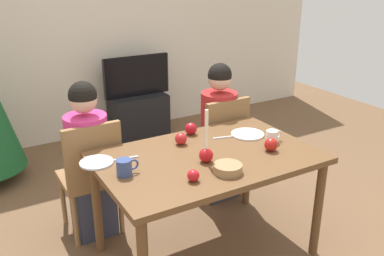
{
  "coord_description": "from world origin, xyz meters",
  "views": [
    {
      "loc": [
        -1.32,
        -2.07,
        1.89
      ],
      "look_at": [
        0.0,
        0.2,
        0.87
      ],
      "focal_mm": 39.3,
      "sensor_mm": 36.0,
      "label": 1
    }
  ],
  "objects_px": {
    "mug_right": "(272,136)",
    "apple_by_left_plate": "(181,139)",
    "person_left_child": "(89,163)",
    "person_right_child": "(218,134)",
    "apple_far_edge": "(271,144)",
    "chair_right": "(220,142)",
    "tv": "(137,76)",
    "apple_near_candle": "(191,129)",
    "dining_table": "(207,167)",
    "plate_left": "(97,162)",
    "chair_left": "(91,172)",
    "candle_centerpiece": "(206,152)",
    "bowl_walnuts": "(228,168)",
    "apple_by_right_mug": "(193,176)",
    "tv_stand": "(139,115)",
    "mug_left": "(125,167)",
    "plate_right": "(248,134)"
  },
  "relations": [
    {
      "from": "mug_right",
      "to": "apple_by_left_plate",
      "type": "distance_m",
      "value": 0.63
    },
    {
      "from": "person_left_child",
      "to": "apple_by_left_plate",
      "type": "distance_m",
      "value": 0.7
    },
    {
      "from": "person_right_child",
      "to": "apple_far_edge",
      "type": "xyz_separation_m",
      "value": [
        -0.12,
        -0.79,
        0.23
      ]
    },
    {
      "from": "apple_by_left_plate",
      "to": "mug_right",
      "type": "bearing_deg",
      "value": -26.88
    },
    {
      "from": "chair_right",
      "to": "tv",
      "type": "distance_m",
      "value": 1.7
    },
    {
      "from": "apple_near_candle",
      "to": "dining_table",
      "type": "bearing_deg",
      "value": -103.16
    },
    {
      "from": "person_left_child",
      "to": "plate_left",
      "type": "height_order",
      "value": "person_left_child"
    },
    {
      "from": "person_right_child",
      "to": "chair_left",
      "type": "bearing_deg",
      "value": -178.32
    },
    {
      "from": "chair_left",
      "to": "candle_centerpiece",
      "type": "relative_size",
      "value": 2.63
    },
    {
      "from": "plate_left",
      "to": "apple_far_edge",
      "type": "relative_size",
      "value": 2.32
    },
    {
      "from": "chair_right",
      "to": "tv",
      "type": "xyz_separation_m",
      "value": [
        -0.02,
        1.69,
        0.2
      ]
    },
    {
      "from": "person_right_child",
      "to": "bowl_walnuts",
      "type": "distance_m",
      "value": 1.07
    },
    {
      "from": "apple_by_left_plate",
      "to": "apple_by_right_mug",
      "type": "distance_m",
      "value": 0.53
    },
    {
      "from": "chair_left",
      "to": "candle_centerpiece",
      "type": "distance_m",
      "value": 0.92
    },
    {
      "from": "tv_stand",
      "to": "plate_left",
      "type": "bearing_deg",
      "value": -119.11
    },
    {
      "from": "person_left_child",
      "to": "plate_left",
      "type": "xyz_separation_m",
      "value": [
        -0.06,
        -0.4,
        0.19
      ]
    },
    {
      "from": "person_left_child",
      "to": "apple_near_candle",
      "type": "xyz_separation_m",
      "value": [
        0.68,
        -0.28,
        0.22
      ]
    },
    {
      "from": "plate_left",
      "to": "apple_by_right_mug",
      "type": "bearing_deg",
      "value": -51.31
    },
    {
      "from": "dining_table",
      "to": "person_right_child",
      "type": "bearing_deg",
      "value": 51.34
    },
    {
      "from": "tv",
      "to": "plate_left",
      "type": "xyz_separation_m",
      "value": [
        -1.15,
        -2.06,
        0.05
      ]
    },
    {
      "from": "mug_left",
      "to": "apple_near_candle",
      "type": "xyz_separation_m",
      "value": [
        0.65,
        0.35,
        -0.01
      ]
    },
    {
      "from": "person_right_child",
      "to": "apple_far_edge",
      "type": "bearing_deg",
      "value": -98.41
    },
    {
      "from": "apple_by_right_mug",
      "to": "mug_right",
      "type": "bearing_deg",
      "value": 15.63
    },
    {
      "from": "chair_left",
      "to": "apple_far_edge",
      "type": "height_order",
      "value": "chair_left"
    },
    {
      "from": "plate_left",
      "to": "plate_right",
      "type": "height_order",
      "value": "same"
    },
    {
      "from": "plate_left",
      "to": "plate_right",
      "type": "bearing_deg",
      "value": -5.02
    },
    {
      "from": "chair_right",
      "to": "person_right_child",
      "type": "height_order",
      "value": "person_right_child"
    },
    {
      "from": "tv",
      "to": "candle_centerpiece",
      "type": "distance_m",
      "value": 2.45
    },
    {
      "from": "chair_right",
      "to": "mug_right",
      "type": "xyz_separation_m",
      "value": [
        -0.02,
        -0.65,
        0.28
      ]
    },
    {
      "from": "person_left_child",
      "to": "apple_far_edge",
      "type": "relative_size",
      "value": 13.1
    },
    {
      "from": "chair_right",
      "to": "apple_near_candle",
      "type": "bearing_deg",
      "value": -150.18
    },
    {
      "from": "dining_table",
      "to": "mug_left",
      "type": "xyz_separation_m",
      "value": [
        -0.56,
        0.01,
        0.13
      ]
    },
    {
      "from": "bowl_walnuts",
      "to": "apple_near_candle",
      "type": "distance_m",
      "value": 0.64
    },
    {
      "from": "chair_right",
      "to": "person_right_child",
      "type": "distance_m",
      "value": 0.07
    },
    {
      "from": "tv",
      "to": "dining_table",
      "type": "bearing_deg",
      "value": -102.0
    },
    {
      "from": "candle_centerpiece",
      "to": "apple_far_edge",
      "type": "relative_size",
      "value": 3.82
    },
    {
      "from": "person_right_child",
      "to": "tv",
      "type": "xyz_separation_m",
      "value": [
        -0.02,
        1.66,
        0.14
      ]
    },
    {
      "from": "plate_right",
      "to": "plate_left",
      "type": "bearing_deg",
      "value": 174.98
    },
    {
      "from": "chair_left",
      "to": "apple_far_edge",
      "type": "xyz_separation_m",
      "value": [
        0.99,
        -0.76,
        0.28
      ]
    },
    {
      "from": "dining_table",
      "to": "person_right_child",
      "type": "xyz_separation_m",
      "value": [
        0.51,
        0.64,
        -0.1
      ]
    },
    {
      "from": "plate_right",
      "to": "mug_left",
      "type": "relative_size",
      "value": 1.74
    },
    {
      "from": "apple_by_left_plate",
      "to": "apple_far_edge",
      "type": "distance_m",
      "value": 0.6
    },
    {
      "from": "mug_left",
      "to": "apple_by_right_mug",
      "type": "relative_size",
      "value": 1.93
    },
    {
      "from": "mug_left",
      "to": "mug_right",
      "type": "relative_size",
      "value": 1.11
    },
    {
      "from": "dining_table",
      "to": "bowl_walnuts",
      "type": "distance_m",
      "value": 0.29
    },
    {
      "from": "tv_stand",
      "to": "apple_by_left_plate",
      "type": "xyz_separation_m",
      "value": [
        -0.55,
        -2.06,
        0.55
      ]
    },
    {
      "from": "plate_right",
      "to": "apple_far_edge",
      "type": "xyz_separation_m",
      "value": [
        -0.04,
        -0.3,
        0.04
      ]
    },
    {
      "from": "chair_right",
      "to": "person_left_child",
      "type": "xyz_separation_m",
      "value": [
        -1.11,
        0.03,
        0.06
      ]
    },
    {
      "from": "mug_right",
      "to": "tv_stand",
      "type": "bearing_deg",
      "value": 90.17
    },
    {
      "from": "bowl_walnuts",
      "to": "apple_by_left_plate",
      "type": "distance_m",
      "value": 0.51
    }
  ]
}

